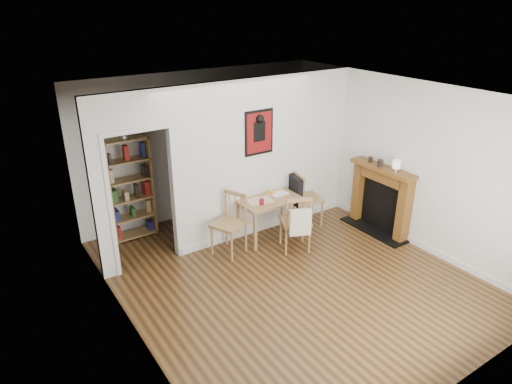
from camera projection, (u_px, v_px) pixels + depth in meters
ground at (287, 274)px, 6.62m from camera, size 5.20×5.20×0.00m
room_shell at (243, 163)px, 7.19m from camera, size 5.20×5.20×5.20m
dining_table at (269, 203)px, 7.45m from camera, size 1.01×0.64×0.69m
chair_left at (229, 225)px, 6.99m from camera, size 0.64×0.64×0.98m
chair_right at (307, 198)px, 7.91m from camera, size 0.63×0.57×0.95m
chair_front at (295, 221)px, 7.11m from camera, size 0.63×0.66×0.96m
bookshelf at (130, 189)px, 7.36m from camera, size 0.73×0.29×1.72m
fireplace at (381, 197)px, 7.67m from camera, size 0.45×1.25×1.16m
red_glass at (262, 202)px, 7.18m from camera, size 0.08×0.08×0.10m
orange_fruit at (272, 192)px, 7.55m from camera, size 0.08×0.08×0.08m
placemat at (260, 201)px, 7.34m from camera, size 0.46×0.38×0.00m
notebook at (278, 194)px, 7.59m from camera, size 0.32×0.24×0.02m
mantel_lamp at (396, 165)px, 7.14m from camera, size 0.13×0.13×0.20m
ceramic_jar_a at (380, 163)px, 7.43m from camera, size 0.10×0.10×0.12m
ceramic_jar_b at (371, 159)px, 7.63m from camera, size 0.07×0.07×0.09m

